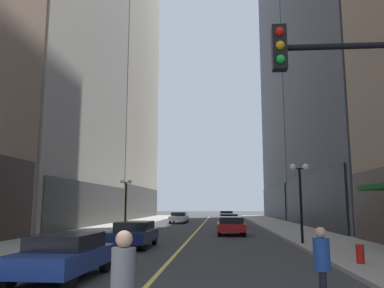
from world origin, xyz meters
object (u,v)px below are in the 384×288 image
Objects in this scene: pedestrian_in_blue_hoodie at (322,262)px; pedestrian_in_grey_suit at (123,286)px; car_blue at (64,255)px; car_maroon at (228,220)px; fire_hydrant_right at (360,256)px; street_lamp_left_far at (126,193)px; car_navy at (134,233)px; street_lamp_right_mid at (300,185)px; car_black at (227,215)px; car_red at (231,225)px; car_white at (179,217)px.

pedestrian_in_blue_hoodie is 0.94× the size of pedestrian_in_grey_suit.
car_blue is 0.99× the size of car_maroon.
fire_hydrant_right is (4.10, -24.25, -0.32)m from car_maroon.
street_lamp_left_far reaches higher than car_maroon.
pedestrian_in_blue_hoodie is (6.58, -11.85, 0.29)m from car_navy.
street_lamp_right_mid reaches higher than pedestrian_in_blue_hoodie.
car_black is at bearing 81.56° from car_navy.
street_lamp_right_mid is (5.73, 16.18, 2.18)m from pedestrian_in_grey_suit.
car_blue is at bearing -107.26° from car_red.
car_white is at bearing 91.08° from car_navy.
car_navy is 0.92× the size of car_white.
street_lamp_right_mid is at bearing -84.37° from car_black.
fire_hydrant_right is at bearing -32.18° from car_navy.
car_black is at bearing 95.34° from fire_hydrant_right.
car_red and car_maroon have the same top height.
street_lamp_right_mid is at bearing 80.16° from pedestrian_in_blue_hoodie.
street_lamp_right_mid reaches higher than car_white.
car_blue is 5.11× the size of fire_hydrant_right.
car_navy is 9.34m from street_lamp_right_mid.
pedestrian_in_grey_suit is (-2.10, -23.50, 0.35)m from car_red.
car_maroon is (0.03, 9.66, -0.00)m from car_red.
car_black is at bearing 95.63° from street_lamp_right_mid.
car_white is at bearing 107.35° from car_red.
car_red is 19.31m from car_white.
pedestrian_in_blue_hoodie is 0.39× the size of street_lamp_left_far.
pedestrian_in_blue_hoodie is at bearing 40.67° from pedestrian_in_grey_suit.
street_lamp_right_mid reaches higher than car_maroon.
fire_hydrant_right is at bearing 16.48° from car_blue.
car_blue is 7.44m from pedestrian_in_blue_hoodie.
pedestrian_in_blue_hoodie reaches higher than car_red.
car_white is at bearing 90.55° from car_blue.
car_navy is at bearing 119.06° from pedestrian_in_blue_hoodie.
pedestrian_in_blue_hoodie is at bearing -99.84° from street_lamp_right_mid.
car_navy and car_red have the same top height.
car_black is 24.48m from street_lamp_left_far.
street_lamp_left_far is at bearing -154.63° from car_maroon.
street_lamp_left_far reaches higher than car_white.
car_navy is at bearing 147.82° from fire_hydrant_right.
car_blue is 0.89× the size of car_white.
car_maroon and car_white have the same top height.
pedestrian_in_grey_suit is 0.41× the size of street_lamp_left_far.
pedestrian_in_blue_hoodie is at bearing -86.27° from car_red.
pedestrian_in_grey_suit is (-3.44, -2.96, 0.07)m from pedestrian_in_blue_hoodie.
car_black is at bearing 67.45° from street_lamp_left_far.
pedestrian_in_grey_suit is at bearing -85.02° from car_white.
street_lamp_left_far is (-10.51, 25.84, 2.25)m from pedestrian_in_blue_hoodie.
street_lamp_right_mid is (12.80, -12.62, 0.00)m from street_lamp_left_far.
car_red is (5.25, 8.69, -0.00)m from car_navy.
car_maroon is 2.27× the size of pedestrian_in_grey_suit.
car_white is at bearing 123.41° from car_maroon.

